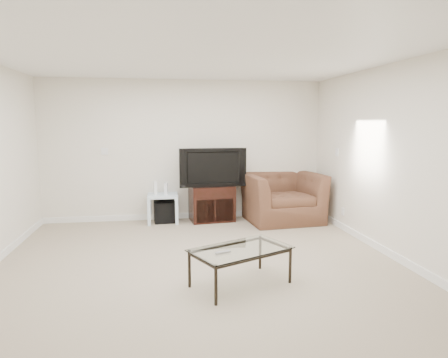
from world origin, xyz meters
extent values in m
plane|color=tan|center=(0.00, 0.00, 0.00)|extent=(5.00, 5.00, 0.00)
plane|color=white|center=(0.00, 0.00, 2.50)|extent=(5.00, 5.00, 0.00)
cube|color=silver|center=(0.00, 2.50, 1.25)|extent=(5.00, 0.02, 2.50)
cube|color=silver|center=(2.50, 0.00, 1.25)|extent=(0.02, 5.00, 2.50)
cube|color=white|center=(-1.40, 2.49, 1.25)|extent=(0.12, 0.02, 0.12)
cube|color=white|center=(2.49, 1.60, 1.25)|extent=(0.02, 0.09, 0.13)
cube|color=white|center=(2.49, 1.30, 0.30)|extent=(0.02, 0.08, 0.12)
cube|color=black|center=(0.45, 2.22, 0.53)|extent=(0.45, 0.34, 0.06)
imported|color=black|center=(0.45, 2.23, 0.97)|extent=(1.10, 0.26, 0.68)
cube|color=black|center=(-0.39, 2.30, 0.18)|extent=(0.39, 0.39, 0.37)
cube|color=white|center=(-0.54, 2.26, 0.62)|extent=(0.07, 0.17, 0.23)
cube|color=silver|center=(-0.35, 2.26, 0.60)|extent=(0.07, 0.15, 0.20)
imported|color=#51301D|center=(1.68, 2.05, 0.57)|extent=(1.38, 0.96, 1.14)
cube|color=#B2B2B7|center=(0.17, -0.78, 0.42)|extent=(0.17, 0.09, 0.02)
camera|label=1|loc=(-0.45, -4.70, 1.75)|focal=32.00mm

